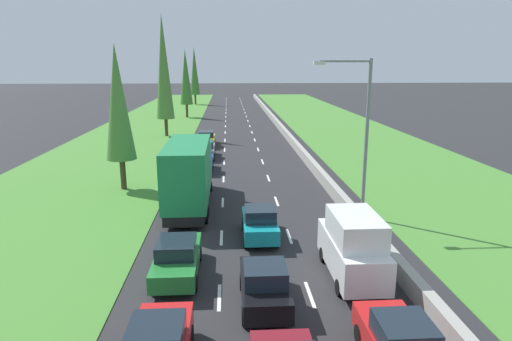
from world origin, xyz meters
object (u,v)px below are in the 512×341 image
Objects in this scene: green_box_truck_left_lane at (189,173)px; white_van_right_lane at (353,246)px; street_light_mast at (361,128)px; grey_sedan_left_lane at (205,149)px; poplar_tree_fifth at (195,71)px; poplar_tree_third at (163,67)px; black_hatchback_centre_lane at (264,285)px; poplar_tree_second at (118,103)px; yellow_sedan_left_lane at (207,139)px; teal_hatchback_centre_lane at (260,223)px; blue_hatchback_left_lane at (202,161)px; poplar_tree_fourth at (186,77)px; green_sedan_left_lane at (177,258)px.

white_van_right_lane is at bearing -52.94° from green_box_truck_left_lane.
grey_sedan_left_lane is at bearing 118.51° from street_light_mast.
poplar_tree_third is at bearing -90.62° from poplar_tree_fifth.
black_hatchback_centre_lane is 11.93m from street_light_mast.
poplar_tree_second reaches higher than black_hatchback_centre_lane.
teal_hatchback_centre_lane is at bearing -81.62° from yellow_sedan_left_lane.
yellow_sedan_left_lane is (-0.15, 6.22, 0.00)m from grey_sedan_left_lane.
white_van_right_lane is (7.50, -9.92, -0.78)m from green_box_truck_left_lane.
teal_hatchback_centre_lane is (0.29, 6.51, 0.00)m from black_hatchback_centre_lane.
poplar_tree_fourth is at bearing 96.90° from blue_hatchback_left_lane.
poplar_tree_third reaches higher than green_box_truck_left_lane.
street_light_mast is (9.76, -2.69, 3.05)m from green_box_truck_left_lane.
poplar_tree_fifth is at bearing 95.70° from black_hatchback_centre_lane.
poplar_tree_fourth is at bearing 94.65° from green_sedan_left_lane.
street_light_mast is (2.27, 7.24, 3.83)m from white_van_right_lane.
blue_hatchback_left_lane is 39.24m from poplar_tree_fourth.
blue_hatchback_left_lane is at bearing 110.56° from white_van_right_lane.
green_box_truck_left_lane is (-3.96, 5.44, 1.35)m from teal_hatchback_centre_lane.
green_sedan_left_lane is 12.44m from street_light_mast.
poplar_tree_fifth reaches higher than poplar_tree_second.
poplar_tree_second is at bearing 118.23° from black_hatchback_centre_lane.
street_light_mast is (9.54, 6.64, 4.42)m from green_sedan_left_lane.
black_hatchback_centre_lane and blue_hatchback_left_lane have the same top height.
white_van_right_lane reaches higher than green_sedan_left_lane.
poplar_tree_second is 16.42m from street_light_mast.
street_light_mast is (14.83, -7.01, -0.86)m from poplar_tree_second.
poplar_tree_fourth reaches higher than green_sedan_left_lane.
green_sedan_left_lane is at bearing -85.35° from poplar_tree_fourth.
blue_hatchback_left_lane is 0.43× the size of street_light_mast.
green_box_truck_left_lane is 2.41× the size of blue_hatchback_left_lane.
grey_sedan_left_lane is at bearing -82.02° from poplar_tree_fourth.
black_hatchback_centre_lane is 21.69m from blue_hatchback_left_lane.
green_box_truck_left_lane is at bearing -90.12° from yellow_sedan_left_lane.
poplar_tree_fifth is at bearing 98.46° from white_van_right_lane.
poplar_tree_fifth reaches higher than green_sedan_left_lane.
poplar_tree_third is at bearing 100.45° from green_box_truck_left_lane.
grey_sedan_left_lane is 33.89m from poplar_tree_fourth.
poplar_tree_second is (-12.56, 14.25, 4.69)m from white_van_right_lane.
yellow_sedan_left_lane is at bearing 103.49° from white_van_right_lane.
white_van_right_lane is 31.96m from yellow_sedan_left_lane.
street_light_mast is at bearing -74.34° from poplar_tree_fourth.
green_sedan_left_lane is 0.50× the size of street_light_mast.
blue_hatchback_left_lane is at bearing -89.11° from yellow_sedan_left_lane.
white_van_right_lane is at bearing -69.44° from blue_hatchback_left_lane.
poplar_tree_fifth is at bearing 94.92° from grey_sedan_left_lane.
blue_hatchback_left_lane is 0.39× the size of poplar_tree_second.
grey_sedan_left_lane is 0.31× the size of poplar_tree_third.
poplar_tree_fourth reaches higher than street_light_mast.
poplar_tree_third is (-5.45, 18.86, 7.47)m from blue_hatchback_left_lane.
green_sedan_left_lane is 0.92× the size of white_van_right_lane.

